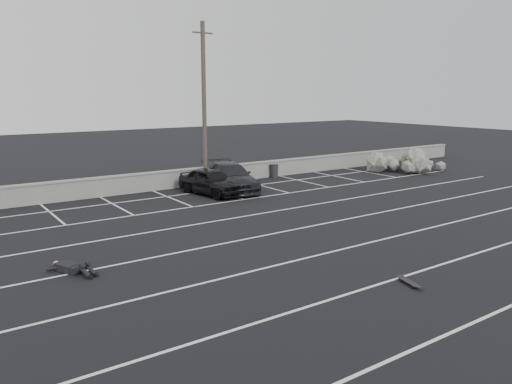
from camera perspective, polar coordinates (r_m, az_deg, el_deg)
ground at (r=18.66m, az=11.47°, el=-6.04°), size 120.00×120.00×0.00m
seawall at (r=29.68m, az=-8.30°, el=1.63°), size 50.00×0.45×1.06m
stall_lines at (r=21.75m, az=2.93°, el=-3.30°), size 36.00×20.05×0.01m
car_left at (r=27.24m, az=-5.13°, el=1.21°), size 2.39×4.48×1.45m
car_right at (r=28.36m, az=-3.00°, el=1.73°), size 3.21×5.61×1.53m
utility_pole at (r=29.05m, az=-5.95°, el=9.79°), size 1.25×0.25×9.35m
trash_bin at (r=32.66m, az=2.08°, el=2.43°), size 0.74×0.74×0.86m
riprap_pile at (r=37.18m, az=16.68°, el=3.19°), size 5.57×4.21×1.33m
person at (r=16.82m, az=-20.85°, el=-7.67°), size 2.71×3.07×0.47m
skateboard at (r=15.38m, az=17.15°, el=-9.85°), size 0.41×0.83×0.10m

